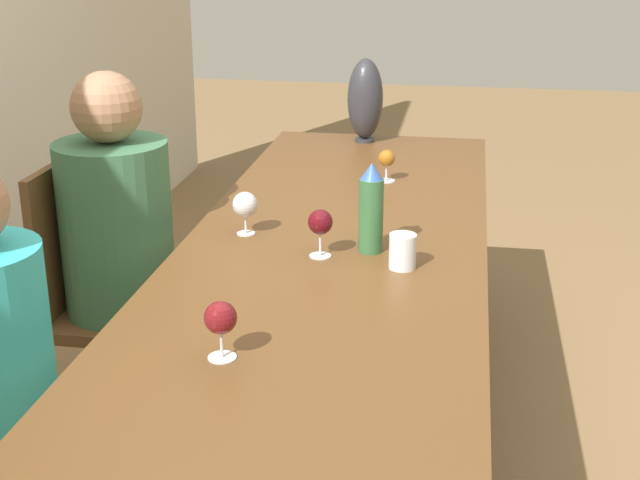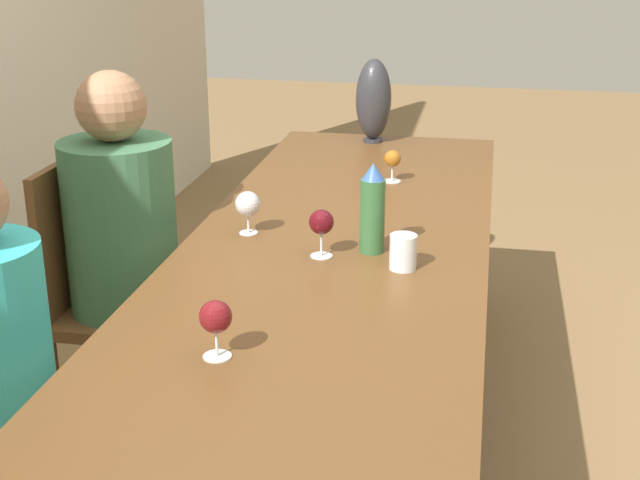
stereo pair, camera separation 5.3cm
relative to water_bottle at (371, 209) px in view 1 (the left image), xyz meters
The scene contains 11 objects.
ground_plane 0.91m from the water_bottle, 94.21° to the left, with size 14.00×14.00×0.00m, color olive.
dining_table 0.23m from the water_bottle, 94.21° to the left, with size 2.94×0.91×0.77m.
water_bottle is the anchor object (origin of this frame).
water_tumbler 0.18m from the water_bottle, 138.72° to the right, with size 0.08×0.08×0.10m.
vase 1.34m from the water_bottle, ahead, with size 0.15×0.15×0.36m.
wine_glass_0 0.77m from the water_bottle, 161.03° to the left, with size 0.07×0.07×0.14m.
wine_glass_1 0.41m from the water_bottle, 78.01° to the left, with size 0.08×0.08×0.13m.
wine_glass_2 0.16m from the water_bottle, 116.19° to the left, with size 0.07×0.07×0.14m.
wine_glass_3 0.74m from the water_bottle, ahead, with size 0.07×0.07×0.12m.
chair_far 1.01m from the water_bottle, 81.78° to the left, with size 0.44×0.44×0.95m.
person_far 0.87m from the water_bottle, 80.92° to the left, with size 0.36×0.36×1.25m.
Camera 1 is at (-2.43, -0.38, 1.70)m, focal length 50.00 mm.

